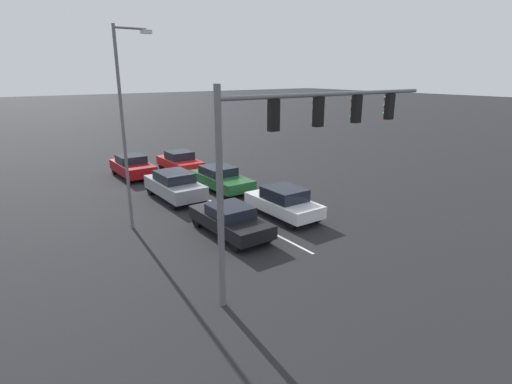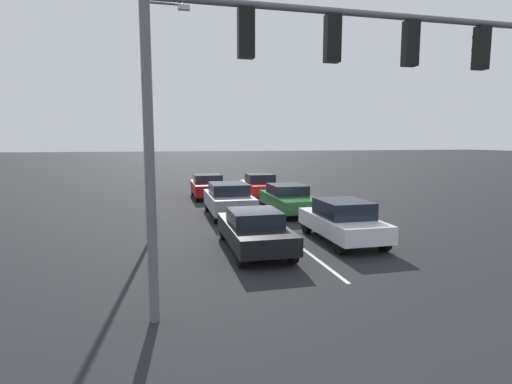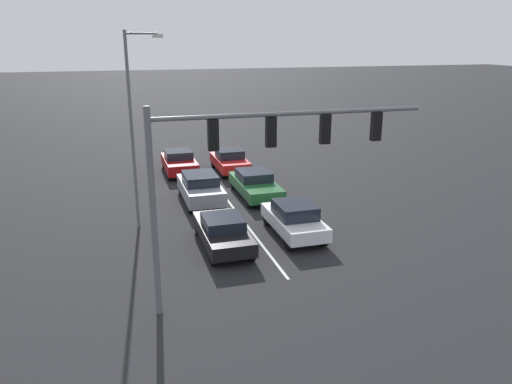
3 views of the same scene
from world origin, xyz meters
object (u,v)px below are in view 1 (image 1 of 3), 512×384
object	(u,v)px
car_black_midlane_front	(230,219)
car_gray_midlane_second	(175,185)
traffic_signal_gantry	(302,135)
car_red_leftlane_third	(180,162)
car_darkgreen_leftlane_second	(221,178)
car_white_leftlane_front	(284,202)
street_lamp_right_shoulder	(126,119)
car_maroon_midlane_third	(132,166)

from	to	relation	value
car_black_midlane_front	car_gray_midlane_second	xyz separation A→B (m)	(-0.18, -6.24, 0.12)
traffic_signal_gantry	car_black_midlane_front	bearing A→B (deg)	-91.23
car_gray_midlane_second	traffic_signal_gantry	distance (m)	11.68
car_black_midlane_front	car_red_leftlane_third	xyz separation A→B (m)	(-3.20, -12.04, 0.06)
car_darkgreen_leftlane_second	traffic_signal_gantry	world-z (taller)	traffic_signal_gantry
car_white_leftlane_front	car_black_midlane_front	distance (m)	3.39
car_black_midlane_front	street_lamp_right_shoulder	world-z (taller)	street_lamp_right_shoulder
car_red_leftlane_third	street_lamp_right_shoulder	xyz separation A→B (m)	(6.35, 8.70, 4.25)
traffic_signal_gantry	car_gray_midlane_second	bearing A→B (deg)	-91.48
car_white_leftlane_front	car_black_midlane_front	xyz separation A→B (m)	(3.36, 0.39, -0.07)
traffic_signal_gantry	street_lamp_right_shoulder	size ratio (longest dim) A/B	1.02
car_gray_midlane_second	traffic_signal_gantry	size ratio (longest dim) A/B	0.50
traffic_signal_gantry	street_lamp_right_shoulder	world-z (taller)	street_lamp_right_shoulder
car_black_midlane_front	car_darkgreen_leftlane_second	xyz separation A→B (m)	(-3.30, -6.44, 0.01)
car_darkgreen_leftlane_second	traffic_signal_gantry	xyz separation A→B (m)	(3.40, 11.08, 4.33)
car_maroon_midlane_third	traffic_signal_gantry	distance (m)	17.81
car_white_leftlane_front	car_gray_midlane_second	world-z (taller)	car_gray_midlane_second
traffic_signal_gantry	street_lamp_right_shoulder	bearing A→B (deg)	-69.09
car_gray_midlane_second	car_maroon_midlane_third	world-z (taller)	car_gray_midlane_second
car_black_midlane_front	car_gray_midlane_second	bearing A→B (deg)	-91.67
traffic_signal_gantry	car_maroon_midlane_third	bearing A→B (deg)	-90.11
car_black_midlane_front	car_maroon_midlane_third	xyz separation A→B (m)	(0.07, -12.64, 0.05)
car_maroon_midlane_third	street_lamp_right_shoulder	bearing A→B (deg)	71.65
street_lamp_right_shoulder	car_white_leftlane_front	bearing A→B (deg)	155.59
car_gray_midlane_second	car_red_leftlane_third	world-z (taller)	car_gray_midlane_second
traffic_signal_gantry	car_red_leftlane_third	bearing A→B (deg)	-101.17
car_darkgreen_leftlane_second	car_red_leftlane_third	distance (m)	5.61
car_black_midlane_front	car_gray_midlane_second	size ratio (longest dim) A/B	1.00
street_lamp_right_shoulder	car_gray_midlane_second	bearing A→B (deg)	-138.99
car_darkgreen_leftlane_second	traffic_signal_gantry	distance (m)	12.37
car_white_leftlane_front	car_maroon_midlane_third	world-z (taller)	car_white_leftlane_front
car_gray_midlane_second	street_lamp_right_shoulder	world-z (taller)	street_lamp_right_shoulder
car_gray_midlane_second	traffic_signal_gantry	bearing A→B (deg)	88.52
car_gray_midlane_second	car_red_leftlane_third	size ratio (longest dim) A/B	1.07
car_maroon_midlane_third	traffic_signal_gantry	world-z (taller)	traffic_signal_gantry
car_gray_midlane_second	car_darkgreen_leftlane_second	world-z (taller)	car_gray_midlane_second
car_darkgreen_leftlane_second	street_lamp_right_shoulder	bearing A→B (deg)	25.59
car_darkgreen_leftlane_second	car_red_leftlane_third	bearing A→B (deg)	-88.88
car_red_leftlane_third	street_lamp_right_shoulder	world-z (taller)	street_lamp_right_shoulder
car_gray_midlane_second	car_white_leftlane_front	bearing A→B (deg)	118.51
car_gray_midlane_second	car_red_leftlane_third	xyz separation A→B (m)	(-3.01, -5.80, -0.07)
car_black_midlane_front	car_darkgreen_leftlane_second	world-z (taller)	car_darkgreen_leftlane_second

